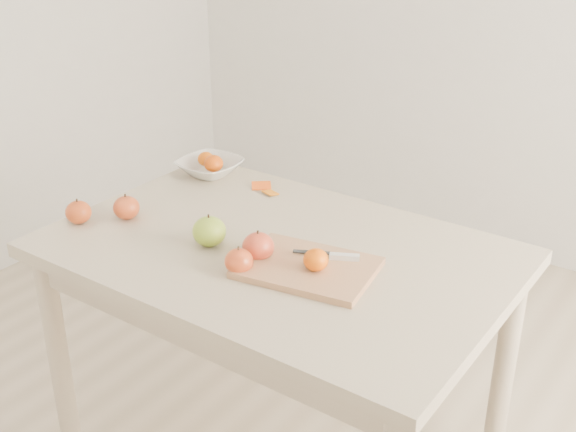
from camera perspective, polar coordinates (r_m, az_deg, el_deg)
The scene contains 14 objects.
table at distance 1.95m, azimuth -0.85°, elevation -5.01°, with size 1.20×0.80×0.75m.
cutting_board at distance 1.78m, azimuth 1.56°, elevation -4.11°, with size 0.32×0.24×0.02m, color tan.
board_tangerine at distance 1.74m, azimuth 2.21°, elevation -3.47°, with size 0.06×0.06×0.05m, color #E85708.
fruit_bowl at distance 2.38m, azimuth -6.19°, elevation 3.86°, with size 0.20×0.20×0.05m, color silver.
bowl_tangerine_near at distance 2.39m, azimuth -6.51°, elevation 4.51°, with size 0.05×0.05×0.05m, color #D45607.
bowl_tangerine_far at distance 2.34m, azimuth -5.90°, elevation 4.15°, with size 0.06×0.06×0.06m, color #D63D07.
orange_peel_a at distance 2.27m, azimuth -2.12°, elevation 2.30°, with size 0.06×0.04×0.00m, color #E55110.
orange_peel_b at distance 2.22m, azimuth -1.40°, elevation 1.80°, with size 0.04×0.04×0.00m, color orange.
paring_knife at distance 1.81m, azimuth 4.05°, elevation -3.18°, with size 0.16×0.08×0.01m.
apple_green at distance 1.90m, azimuth -6.24°, elevation -1.21°, with size 0.09×0.09×0.08m, color #598713.
apple_red_b at distance 2.09m, azimuth -12.65°, elevation 0.65°, with size 0.08×0.08×0.07m, color maroon.
apple_red_e at distance 1.82m, azimuth -2.37°, elevation -2.43°, with size 0.08×0.08×0.07m, color maroon.
apple_red_c at distance 1.77m, azimuth -3.91°, elevation -3.59°, with size 0.07×0.07×0.06m, color maroon.
apple_red_d at distance 2.10m, azimuth -16.23°, elevation 0.29°, with size 0.07×0.07×0.07m, color maroon.
Camera 1 is at (1.00, -1.36, 1.63)m, focal length 45.00 mm.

